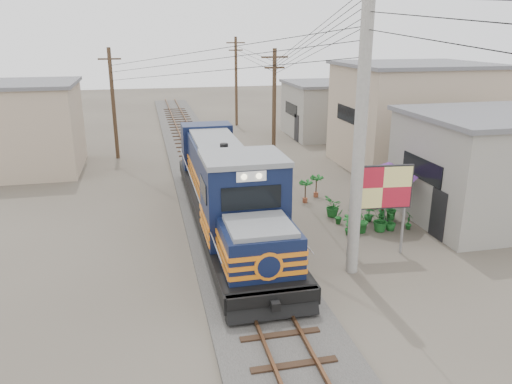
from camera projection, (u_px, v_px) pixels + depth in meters
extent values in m
plane|color=#473F35|center=(250.00, 275.00, 17.06)|extent=(120.00, 120.00, 0.00)
cube|color=#595651|center=(210.00, 187.00, 26.32)|extent=(3.60, 70.00, 0.16)
cube|color=#51331E|center=(200.00, 185.00, 26.15)|extent=(0.08, 70.00, 0.12)
cube|color=#51331E|center=(220.00, 183.00, 26.37)|extent=(0.08, 70.00, 0.12)
cube|color=black|center=(227.00, 210.00, 21.05)|extent=(2.79, 15.41, 0.53)
cube|color=black|center=(251.00, 266.00, 16.67)|extent=(2.12, 3.08, 0.63)
cube|color=black|center=(212.00, 184.00, 25.60)|extent=(2.12, 3.08, 0.63)
cube|color=#0E1634|center=(259.00, 250.00, 15.25)|extent=(2.29, 2.31, 1.44)
cube|color=#0E1634|center=(244.00, 201.00, 17.25)|extent=(2.74, 2.50, 2.99)
cube|color=slate|center=(243.00, 158.00, 16.78)|extent=(2.79, 2.63, 0.17)
cube|color=black|center=(251.00, 198.00, 15.92)|extent=(1.95, 0.06, 0.77)
cube|color=white|center=(251.00, 176.00, 15.68)|extent=(0.96, 0.06, 0.34)
cube|color=#0E1634|center=(218.00, 168.00, 22.91)|extent=(2.18, 9.44, 2.21)
cube|color=slate|center=(217.00, 143.00, 22.55)|extent=(1.95, 9.44, 0.17)
cube|color=orange|center=(227.00, 198.00, 20.88)|extent=(2.83, 15.41, 0.13)
cube|color=orange|center=(227.00, 191.00, 20.79)|extent=(2.83, 15.41, 0.13)
cube|color=orange|center=(227.00, 185.00, 20.71)|extent=(2.83, 15.41, 0.13)
cylinder|color=#9E9B93|center=(360.00, 129.00, 15.79)|extent=(0.40, 0.40, 10.00)
cylinder|color=#4C3826|center=(274.00, 109.00, 29.92)|extent=(0.24, 0.24, 7.00)
cube|color=#4C3826|center=(275.00, 57.00, 29.00)|extent=(1.60, 0.10, 0.10)
cube|color=#4C3826|center=(275.00, 68.00, 29.18)|extent=(1.20, 0.10, 0.10)
cylinder|color=#4C3826|center=(236.00, 82.00, 42.90)|extent=(0.24, 0.24, 7.50)
cube|color=#4C3826|center=(236.00, 43.00, 41.90)|extent=(1.60, 0.10, 0.10)
cube|color=#4C3826|center=(236.00, 50.00, 42.08)|extent=(1.20, 0.10, 0.10)
cylinder|color=#4C3826|center=(113.00, 104.00, 31.64)|extent=(0.24, 0.24, 7.00)
cube|color=#4C3826|center=(109.00, 56.00, 30.71)|extent=(1.60, 0.10, 0.10)
cube|color=#4C3826|center=(110.00, 66.00, 30.90)|extent=(1.20, 0.10, 0.10)
cube|color=gray|center=(495.00, 169.00, 21.57)|extent=(7.00, 6.00, 4.50)
cube|color=slate|center=(503.00, 115.00, 20.84)|extent=(7.35, 6.30, 0.20)
cube|color=black|center=(422.00, 169.00, 20.76)|extent=(0.05, 3.00, 0.90)
cube|color=tan|center=(411.00, 118.00, 29.90)|extent=(8.00, 7.00, 6.00)
cube|color=slate|center=(416.00, 64.00, 28.94)|extent=(8.40, 7.35, 0.20)
cube|color=black|center=(349.00, 115.00, 28.96)|extent=(0.05, 3.50, 0.90)
cube|color=gray|center=(328.00, 110.00, 39.17)|extent=(6.00, 6.00, 4.00)
cube|color=slate|center=(329.00, 83.00, 38.52)|extent=(6.30, 6.30, 0.20)
cube|color=black|center=(291.00, 109.00, 38.47)|extent=(0.05, 3.00, 0.90)
cube|color=tan|center=(25.00, 129.00, 29.04)|extent=(6.00, 6.00, 5.00)
cube|color=slate|center=(18.00, 84.00, 28.24)|extent=(6.30, 6.30, 0.20)
cylinder|color=#99999E|center=(355.00, 224.00, 18.14)|extent=(0.10, 0.10, 2.53)
cylinder|color=#99999E|center=(403.00, 222.00, 18.36)|extent=(0.10, 0.10, 2.53)
cube|color=black|center=(382.00, 187.00, 17.83)|extent=(2.23, 0.33, 1.62)
cube|color=#B1172B|center=(383.00, 187.00, 17.80)|extent=(2.12, 0.28, 1.52)
cylinder|color=black|center=(384.00, 222.00, 21.64)|extent=(0.50, 0.50, 0.10)
cylinder|color=#99999E|center=(386.00, 196.00, 21.27)|extent=(0.05, 0.05, 2.49)
cone|color=#552673|center=(389.00, 169.00, 20.90)|extent=(3.27, 3.27, 0.62)
imported|color=black|center=(375.00, 191.00, 23.42)|extent=(0.70, 0.62, 1.60)
imported|color=#1B6022|center=(348.00, 224.00, 20.27)|extent=(0.53, 0.59, 0.93)
imported|color=#1B6022|center=(361.00, 220.00, 20.45)|extent=(0.72, 0.64, 1.09)
imported|color=#1B6022|center=(380.00, 220.00, 20.60)|extent=(1.08, 1.00, 0.99)
imported|color=#1B6022|center=(391.00, 221.00, 20.76)|extent=(0.56, 0.56, 0.78)
imported|color=#1B6022|center=(409.00, 220.00, 20.83)|extent=(0.37, 0.48, 0.81)
imported|color=#1B6022|center=(339.00, 216.00, 21.49)|extent=(0.45, 0.41, 0.67)
imported|color=#1B6022|center=(356.00, 216.00, 21.42)|extent=(0.80, 0.73, 0.76)
imported|color=#1B6022|center=(368.00, 214.00, 21.77)|extent=(0.50, 0.50, 0.68)
imported|color=#1B6022|center=(382.00, 210.00, 21.78)|extent=(0.58, 0.62, 0.97)
imported|color=#1B6022|center=(393.00, 209.00, 21.91)|extent=(0.72, 0.71, 1.02)
imported|color=#1B6022|center=(333.00, 207.00, 22.23)|extent=(0.99, 1.07, 0.97)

